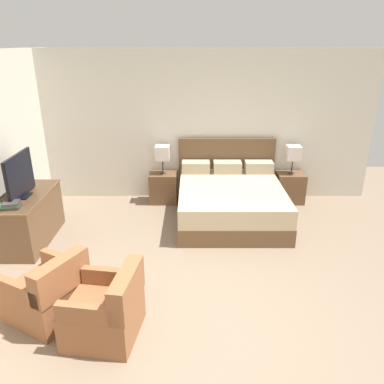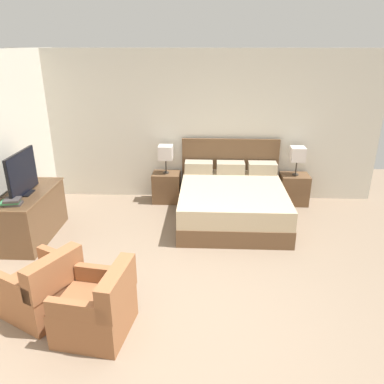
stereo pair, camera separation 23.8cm
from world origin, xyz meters
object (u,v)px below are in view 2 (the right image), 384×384
book_red_cover (13,204)px  book_blue_cover (10,202)px  nightstand_left (167,187)px  armchair_companion (98,309)px  tv (22,174)px  table_lamp_left (166,153)px  table_lamp_right (298,154)px  dresser (32,215)px  bed (232,201)px  armchair_by_window (43,289)px  nightstand_right (294,189)px  book_small_top (12,200)px

book_red_cover → book_blue_cover: 0.05m
nightstand_left → armchair_companion: bearing=-95.3°
tv → table_lamp_left: bearing=40.2°
nightstand_left → table_lamp_right: 2.44m
book_red_cover → armchair_companion: bearing=-44.2°
table_lamp_left → dresser: size_ratio=0.39×
nightstand_left → dresser: size_ratio=0.41×
book_red_cover → book_blue_cover: (-0.04, 0.00, 0.03)m
table_lamp_left → dresser: 2.46m
armchair_companion → table_lamp_right: bearing=52.3°
table_lamp_right → tv: 4.50m
armchair_companion → table_lamp_left: bearing=84.7°
bed → armchair_companion: size_ratio=2.50×
bed → armchair_by_window: bed is taller
bed → nightstand_right: bed is taller
tv → book_small_top: (0.01, -0.40, -0.23)m
dresser → book_blue_cover: bearing=-92.2°
table_lamp_right → tv: (-4.21, -1.57, 0.11)m
bed → table_lamp_right: bed is taller
tv → book_red_cover: size_ratio=3.74×
bed → armchair_by_window: size_ratio=2.11×
tv → armchair_companion: tv is taller
tv → armchair_by_window: (0.86, -1.60, -0.76)m
tv → armchair_companion: bearing=-50.7°
book_small_top → armchair_companion: 2.20m
nightstand_left → book_small_top: book_small_top is taller
bed → nightstand_right: 1.37m
table_lamp_right → dresser: table_lamp_right is taller
tv → armchair_companion: 2.55m
bed → nightstand_right: size_ratio=3.53×
nightstand_right → book_small_top: book_small_top is taller
bed → nightstand_left: bearing=149.2°
nightstand_left → armchair_companion: size_ratio=0.71×
book_small_top → book_red_cover: bearing=0.0°
book_red_cover → book_small_top: bearing=180.0°
bed → book_blue_cover: bearing=-157.5°
dresser → book_blue_cover: book_blue_cover is taller
nightstand_left → dresser: 2.40m
table_lamp_left → book_red_cover: 2.71m
book_blue_cover → nightstand_left: bearing=46.3°
bed → armchair_by_window: bearing=-131.4°
tv → bed: bearing=16.0°
bed → table_lamp_right: 1.50m
table_lamp_right → tv: bearing=-159.5°
dresser → book_small_top: 0.63m
dresser → book_red_cover: size_ratio=6.20×
table_lamp_right → dresser: (-4.22, -1.51, -0.55)m
bed → nightstand_left: 1.37m
book_small_top → book_blue_cover: bearing=180.0°
nightstand_left → armchair_by_window: (-1.00, -3.17, 0.01)m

